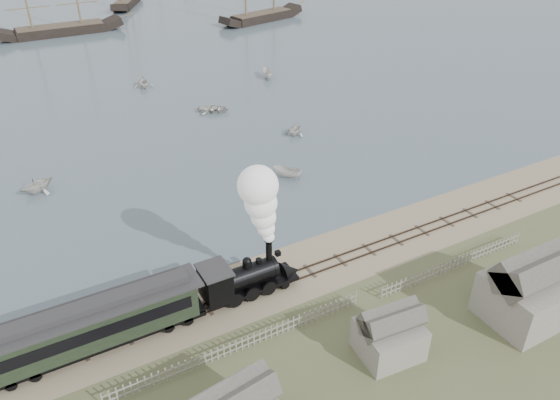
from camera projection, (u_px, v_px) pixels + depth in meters
ground at (277, 265)px, 45.33m from camera, size 600.00×600.00×0.00m
rail_track at (289, 279)px, 43.82m from camera, size 120.00×1.80×0.16m
picket_fence_west at (243, 350)px, 37.43m from camera, size 19.00×0.10×1.20m
picket_fence_east at (454, 269)px, 44.91m from camera, size 15.00×0.10×1.20m
shed_mid at (387, 352)px, 37.22m from camera, size 4.00×3.50×3.60m
shed_right at (522, 316)px, 40.28m from camera, size 6.00×5.00×5.10m
locomotive at (259, 240)px, 40.30m from camera, size 8.22×3.07×10.25m
passenger_coach at (98, 323)px, 36.55m from camera, size 14.48×2.79×3.52m
beached_dinghy at (106, 312)px, 39.99m from camera, size 3.73×4.72×0.88m
rowboat_1 at (37, 184)px, 54.97m from camera, size 4.12×4.37×1.82m
rowboat_2 at (287, 173)px, 57.58m from camera, size 3.11×3.04×1.22m
rowboat_3 at (214, 109)px, 73.16m from camera, size 4.65×5.07×0.86m
rowboat_4 at (295, 129)px, 66.84m from camera, size 3.57×3.69×1.49m
rowboat_5 at (267, 74)px, 84.74m from camera, size 3.69×2.40×1.34m
rowboat_7 at (143, 82)px, 81.06m from camera, size 3.68×3.29×1.74m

